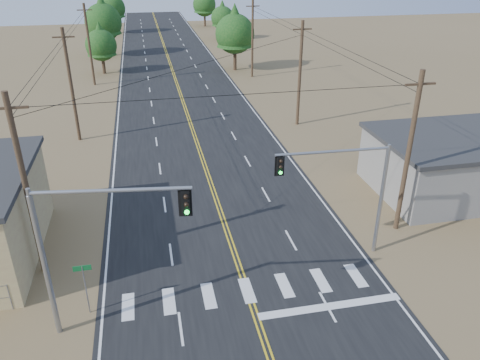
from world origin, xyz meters
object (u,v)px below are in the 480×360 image
object	(u,v)px
signal_mast_left	(86,238)
street_sign	(85,282)
building_right	(480,162)
signal_mast_right	(352,183)

from	to	relation	value
signal_mast_left	street_sign	size ratio (longest dim) A/B	2.68
signal_mast_left	street_sign	bearing A→B (deg)	122.86
building_right	street_sign	world-z (taller)	building_right
building_right	signal_mast_left	bearing A→B (deg)	-160.49
signal_mast_left	signal_mast_right	size ratio (longest dim) A/B	1.11
signal_mast_right	signal_mast_left	bearing A→B (deg)	-163.65
street_sign	signal_mast_left	bearing A→B (deg)	-65.43
building_right	street_sign	size ratio (longest dim) A/B	5.43
signal_mast_left	signal_mast_right	bearing A→B (deg)	21.72
street_sign	signal_mast_right	bearing A→B (deg)	7.78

